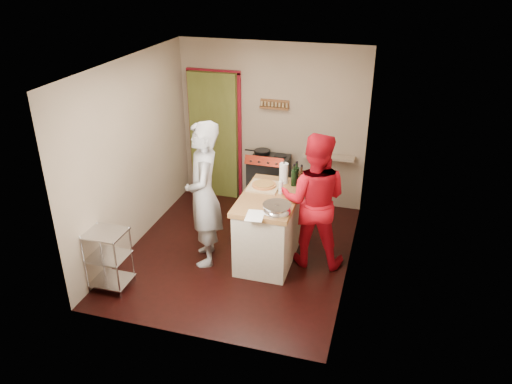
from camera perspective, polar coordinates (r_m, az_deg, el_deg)
floor at (r=7.03m, az=-1.96°, el=-6.85°), size 3.50×3.50×0.00m
back_wall at (r=8.25m, az=-2.50°, el=6.99°), size 3.00×0.44×2.60m
left_wall at (r=7.01m, az=-13.90°, el=4.19°), size 0.04×3.50×2.60m
right_wall at (r=6.15m, az=11.27°, el=1.37°), size 0.04×3.50×2.60m
ceiling at (r=6.03m, az=-2.34°, el=14.48°), size 3.00×3.50×0.02m
stove at (r=8.00m, az=1.46°, el=1.13°), size 0.60×0.63×1.00m
wire_shelving at (r=6.38m, az=-16.53°, el=-7.14°), size 0.48×0.40×0.80m
island at (r=6.67m, az=1.58°, el=-3.83°), size 0.74×1.37×1.25m
person_stripe at (r=6.43m, az=-6.00°, el=-0.32°), size 0.69×0.83×1.95m
person_red at (r=6.44m, az=6.63°, el=-0.96°), size 0.92×0.74×1.82m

